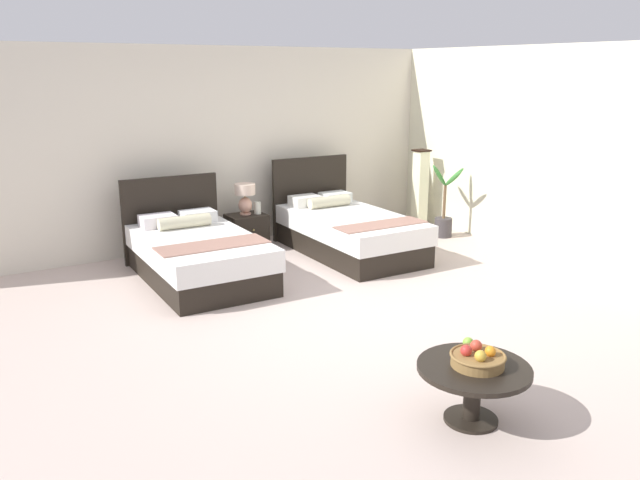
% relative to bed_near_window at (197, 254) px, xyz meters
% --- Properties ---
extents(ground_plane, '(10.05, 10.04, 0.02)m').
position_rel_bed_near_window_xyz_m(ground_plane, '(1.06, -1.83, -0.31)').
color(ground_plane, beige).
extents(wall_back, '(10.05, 0.12, 2.69)m').
position_rel_bed_near_window_xyz_m(wall_back, '(1.06, 1.39, 1.05)').
color(wall_back, beige).
rests_on(wall_back, ground).
extents(wall_side_right, '(0.12, 5.64, 2.69)m').
position_rel_bed_near_window_xyz_m(wall_side_right, '(4.28, -1.43, 1.05)').
color(wall_side_right, beige).
rests_on(wall_side_right, ground).
extents(bed_near_window, '(1.27, 2.08, 1.08)m').
position_rel_bed_near_window_xyz_m(bed_near_window, '(0.00, 0.00, 0.00)').
color(bed_near_window, black).
rests_on(bed_near_window, ground).
extents(bed_near_corner, '(1.24, 2.22, 1.17)m').
position_rel_bed_near_window_xyz_m(bed_near_corner, '(2.12, 0.00, 0.00)').
color(bed_near_corner, black).
rests_on(bed_near_corner, ground).
extents(nightstand, '(0.50, 0.43, 0.49)m').
position_rel_bed_near_window_xyz_m(nightstand, '(1.04, 0.85, -0.05)').
color(nightstand, black).
rests_on(nightstand, ground).
extents(table_lamp, '(0.28, 0.28, 0.42)m').
position_rel_bed_near_window_xyz_m(table_lamp, '(1.04, 0.87, 0.44)').
color(table_lamp, '#D89E85').
rests_on(table_lamp, nightstand).
extents(vase, '(0.09, 0.09, 0.17)m').
position_rel_bed_near_window_xyz_m(vase, '(1.19, 0.81, 0.28)').
color(vase, silver).
rests_on(vase, nightstand).
extents(coffee_table, '(0.78, 0.78, 0.42)m').
position_rel_bed_near_window_xyz_m(coffee_table, '(0.46, -3.99, 0.02)').
color(coffee_table, black).
rests_on(coffee_table, ground).
extents(fruit_bowl, '(0.38, 0.38, 0.15)m').
position_rel_bed_near_window_xyz_m(fruit_bowl, '(0.48, -3.99, 0.18)').
color(fruit_bowl, olive).
rests_on(fruit_bowl, coffee_table).
extents(loose_apple, '(0.08, 0.08, 0.08)m').
position_rel_bed_near_window_xyz_m(loose_apple, '(0.64, -3.74, 0.16)').
color(loose_apple, '#80B33B').
rests_on(loose_apple, coffee_table).
extents(floor_lamp_corner, '(0.22, 0.22, 1.20)m').
position_rel_bed_near_window_xyz_m(floor_lamp_corner, '(3.92, 0.66, 0.30)').
color(floor_lamp_corner, black).
rests_on(floor_lamp_corner, ground).
extents(potted_palm, '(0.56, 0.62, 1.07)m').
position_rel_bed_near_window_xyz_m(potted_palm, '(3.79, -0.04, 0.02)').
color(potted_palm, '#3E393B').
rests_on(potted_palm, ground).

